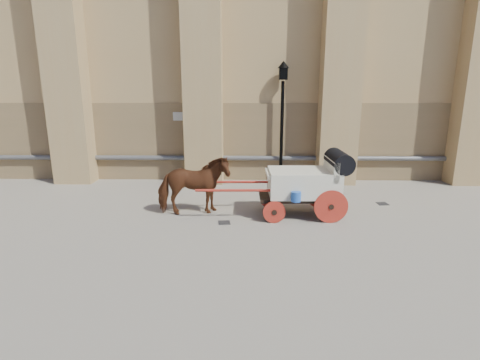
{
  "coord_description": "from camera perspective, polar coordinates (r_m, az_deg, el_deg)",
  "views": [
    {
      "loc": [
        0.58,
        -10.45,
        3.62
      ],
      "look_at": [
        0.42,
        -0.17,
        1.03
      ],
      "focal_mm": 28.0,
      "sensor_mm": 36.0,
      "label": 1
    }
  ],
  "objects": [
    {
      "name": "ground",
      "position": [
        11.07,
        -2.15,
        -4.97
      ],
      "size": [
        90.0,
        90.0,
        0.0
      ],
      "primitive_type": "plane",
      "color": "gray",
      "rests_on": "ground"
    },
    {
      "name": "horse",
      "position": [
        10.76,
        -7.1,
        -0.88
      ],
      "size": [
        2.16,
        1.29,
        1.71
      ],
      "primitive_type": "imported",
      "rotation": [
        0.0,
        0.0,
        1.76
      ],
      "color": "#572A18",
      "rests_on": "ground"
    },
    {
      "name": "carriage",
      "position": [
        10.74,
        10.38,
        -0.18
      ],
      "size": [
        4.29,
        1.54,
        1.87
      ],
      "rotation": [
        0.0,
        0.0,
        0.02
      ],
      "color": "black",
      "rests_on": "ground"
    },
    {
      "name": "street_lamp",
      "position": [
        14.24,
        6.42,
        9.16
      ],
      "size": [
        0.42,
        0.42,
        4.51
      ],
      "color": "black",
      "rests_on": "ground"
    },
    {
      "name": "drain_grate_near",
      "position": [
        10.26,
        -2.41,
        -6.5
      ],
      "size": [
        0.36,
        0.36,
        0.01
      ],
      "primitive_type": "cube",
      "rotation": [
        0.0,
        0.0,
        0.14
      ],
      "color": "black",
      "rests_on": "ground"
    },
    {
      "name": "drain_grate_far",
      "position": [
        12.69,
        20.9,
        -3.39
      ],
      "size": [
        0.35,
        0.35,
        0.01
      ],
      "primitive_type": "cube",
      "rotation": [
        0.0,
        0.0,
        0.11
      ],
      "color": "black",
      "rests_on": "ground"
    }
  ]
}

